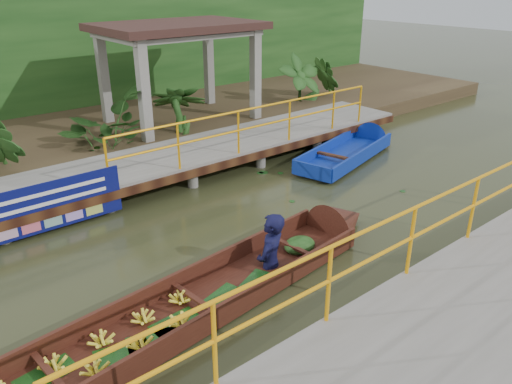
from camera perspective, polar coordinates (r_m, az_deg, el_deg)
ground at (r=8.88m, az=-3.14°, el=-6.27°), size 80.00×80.00×0.00m
land_strip at (r=15.06m, az=-20.51°, el=5.96°), size 30.00×8.00×0.45m
far_dock at (r=11.38m, az=-13.46°, el=2.70°), size 16.00×2.06×1.66m
near_dock at (r=7.17m, az=25.13°, el=-14.03°), size 18.00×2.40×1.73m
pavilion at (r=14.70m, az=-8.88°, el=17.13°), size 4.40×3.00×3.00m
foliage_backdrop at (r=17.03m, az=-24.38°, el=13.46°), size 30.00×0.80×4.00m
vendor_boat at (r=6.90m, az=-11.81°, el=-14.13°), size 10.32×2.02×2.26m
moored_blue_boat at (r=13.85m, az=11.87°, el=5.26°), size 4.11×1.99×0.95m
blue_banner at (r=9.78m, az=-23.28°, el=-1.68°), size 3.00×0.04×0.94m
tropical_plants at (r=13.67m, az=-9.64°, el=9.63°), size 14.18×1.18×1.47m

